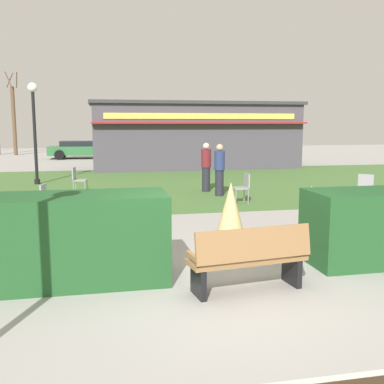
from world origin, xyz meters
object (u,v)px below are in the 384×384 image
object	(u,v)px
cafe_chair_center	(39,199)
cafe_chair_north	(77,178)
food_kiosk	(195,135)
person_standing	(219,170)
parked_car_west_slot	(80,149)
tree_left_bg	(14,119)
park_bench	(249,259)
person_strolling	(206,167)
parked_car_center_slot	(157,148)
trash_bin	(350,228)
lamppost_far	(34,121)
cafe_chair_east	(243,185)
cafe_chair_west	(365,187)

from	to	relation	value
cafe_chair_center	cafe_chair_north	xyz separation A→B (m)	(0.73, 4.26, 0.00)
food_kiosk	person_standing	bearing A→B (deg)	-97.27
parked_car_west_slot	tree_left_bg	size ratio (longest dim) A/B	0.70
park_bench	person_strolling	bearing A→B (deg)	80.26
parked_car_center_slot	person_strolling	bearing A→B (deg)	-91.19
cafe_chair_center	person_standing	size ratio (longest dim) A/B	0.53
cafe_chair_center	parked_car_center_slot	xyz separation A→B (m)	(5.42, 20.20, 0.12)
trash_bin	cafe_chair_center	world-z (taller)	cafe_chair_center
lamppost_far	cafe_chair_center	distance (m)	7.33
park_bench	cafe_chair_east	xyz separation A→B (m)	(2.16, 6.93, 0.05)
trash_bin	food_kiosk	xyz separation A→B (m)	(0.59, 16.57, 1.30)
cafe_chair_west	trash_bin	bearing A→B (deg)	-124.93
person_standing	parked_car_west_slot	bearing A→B (deg)	-86.96
cafe_chair_west	tree_left_bg	xyz separation A→B (m)	(-13.63, 24.36, 2.16)
cafe_chair_center	parked_car_west_slot	bearing A→B (deg)	89.36
trash_bin	cafe_chair_center	size ratio (longest dim) A/B	0.99
trash_bin	person_standing	size ratio (longest dim) A/B	0.52
lamppost_far	person_standing	world-z (taller)	lamppost_far
cafe_chair_east	parked_car_west_slot	bearing A→B (deg)	106.01
person_strolling	park_bench	bearing A→B (deg)	81.19
trash_bin	tree_left_bg	size ratio (longest dim) A/B	0.14
lamppost_far	tree_left_bg	distance (m)	18.03
cafe_chair_north	lamppost_far	bearing A→B (deg)	121.05
trash_bin	person_standing	xyz separation A→B (m)	(-0.66, 6.81, 0.42)
cafe_chair_north	person_standing	distance (m)	4.81
cafe_chair_west	cafe_chair_east	xyz separation A→B (m)	(-3.33, 1.05, 0.00)
park_bench	person_standing	bearing A→B (deg)	77.75
cafe_chair_east	person_standing	size ratio (longest dim) A/B	0.53
food_kiosk	person_strolling	size ratio (longest dim) A/B	6.51
park_bench	tree_left_bg	xyz separation A→B (m)	(-8.14, 30.23, 2.20)
food_kiosk	cafe_chair_west	world-z (taller)	food_kiosk
cafe_chair_center	parked_car_center_slot	bearing A→B (deg)	74.97
park_bench	person_strolling	size ratio (longest dim) A/B	1.04
food_kiosk	cafe_chair_center	bearing A→B (deg)	-117.52
trash_bin	cafe_chair_north	xyz separation A→B (m)	(-5.22, 8.28, 0.09)
lamppost_far	trash_bin	world-z (taller)	lamppost_far
person_standing	tree_left_bg	world-z (taller)	tree_left_bg
parked_car_center_slot	lamppost_far	bearing A→B (deg)	-115.73
trash_bin	cafe_chair_east	xyz separation A→B (m)	(-0.31, 5.37, 0.09)
tree_left_bg	person_strolling	bearing A→B (deg)	-64.94
park_bench	parked_car_west_slot	distance (m)	25.99
lamppost_far	person_strolling	size ratio (longest dim) A/B	2.30
food_kiosk	cafe_chair_north	xyz separation A→B (m)	(-5.81, -8.29, -1.21)
parked_car_west_slot	person_strolling	bearing A→B (deg)	-73.51
cafe_chair_west	cafe_chair_center	xyz separation A→B (m)	(-8.96, -0.29, 0.00)
cafe_chair_north	tree_left_bg	bearing A→B (deg)	104.81
parked_car_west_slot	parked_car_center_slot	world-z (taller)	same
person_strolling	person_standing	world-z (taller)	same
park_bench	lamppost_far	xyz separation A→B (m)	(-4.41, 12.59, 1.98)
parked_car_west_slot	tree_left_bg	distance (m)	6.92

